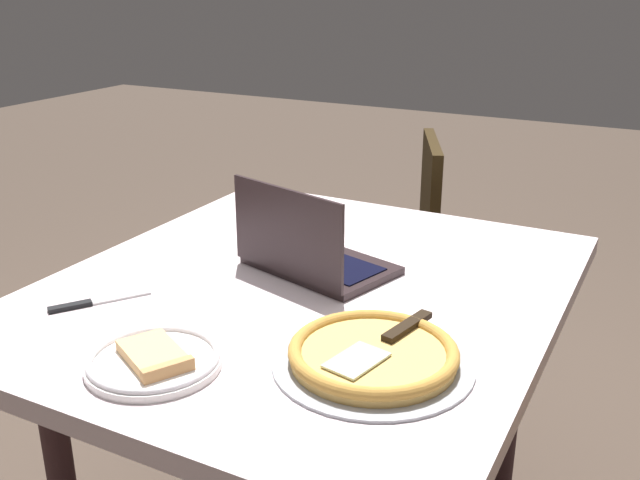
{
  "coord_description": "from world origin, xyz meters",
  "views": [
    {
      "loc": [
        1.3,
        0.72,
        1.39
      ],
      "look_at": [
        -0.06,
        0.01,
        0.82
      ],
      "focal_mm": 40.63,
      "sensor_mm": 36.0,
      "label": 1
    }
  ],
  "objects_px": {
    "dining_table": "(305,315)",
    "chair_far": "(391,234)",
    "pizza_plate": "(154,360)",
    "pizza_tray": "(373,355)",
    "table_knife": "(90,303)",
    "laptop": "(310,254)"
  },
  "relations": [
    {
      "from": "pizza_plate",
      "to": "chair_far",
      "type": "xyz_separation_m",
      "value": [
        -1.45,
        -0.14,
        -0.25
      ]
    },
    {
      "from": "pizza_plate",
      "to": "table_knife",
      "type": "bearing_deg",
      "value": -115.46
    },
    {
      "from": "laptop",
      "to": "table_knife",
      "type": "bearing_deg",
      "value": -41.82
    },
    {
      "from": "dining_table",
      "to": "table_knife",
      "type": "distance_m",
      "value": 0.47
    },
    {
      "from": "laptop",
      "to": "pizza_plate",
      "type": "xyz_separation_m",
      "value": [
        0.5,
        -0.04,
        -0.03
      ]
    },
    {
      "from": "pizza_tray",
      "to": "chair_far",
      "type": "xyz_separation_m",
      "value": [
        -1.27,
        -0.48,
        -0.26
      ]
    },
    {
      "from": "dining_table",
      "to": "chair_far",
      "type": "xyz_separation_m",
      "value": [
        -1.01,
        -0.2,
        -0.16
      ]
    },
    {
      "from": "laptop",
      "to": "dining_table",
      "type": "bearing_deg",
      "value": 17.16
    },
    {
      "from": "dining_table",
      "to": "table_knife",
      "type": "bearing_deg",
      "value": -48.86
    },
    {
      "from": "pizza_tray",
      "to": "chair_far",
      "type": "height_order",
      "value": "chair_far"
    },
    {
      "from": "pizza_plate",
      "to": "pizza_tray",
      "type": "relative_size",
      "value": 0.67
    },
    {
      "from": "pizza_tray",
      "to": "pizza_plate",
      "type": "bearing_deg",
      "value": -61.47
    },
    {
      "from": "pizza_plate",
      "to": "chair_far",
      "type": "height_order",
      "value": "chair_far"
    },
    {
      "from": "pizza_tray",
      "to": "table_knife",
      "type": "relative_size",
      "value": 1.95
    },
    {
      "from": "dining_table",
      "to": "chair_far",
      "type": "relative_size",
      "value": 1.47
    },
    {
      "from": "dining_table",
      "to": "chair_far",
      "type": "bearing_deg",
      "value": -168.87
    },
    {
      "from": "pizza_tray",
      "to": "chair_far",
      "type": "distance_m",
      "value": 1.38
    },
    {
      "from": "laptop",
      "to": "chair_far",
      "type": "distance_m",
      "value": 1.01
    },
    {
      "from": "dining_table",
      "to": "table_knife",
      "type": "height_order",
      "value": "table_knife"
    },
    {
      "from": "table_knife",
      "to": "chair_far",
      "type": "xyz_separation_m",
      "value": [
        -1.31,
        0.15,
        -0.24
      ]
    },
    {
      "from": "dining_table",
      "to": "pizza_plate",
      "type": "height_order",
      "value": "pizza_plate"
    },
    {
      "from": "pizza_plate",
      "to": "chair_far",
      "type": "bearing_deg",
      "value": -174.58
    }
  ]
}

